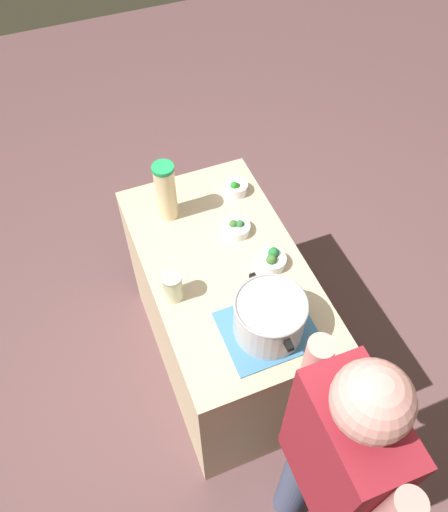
# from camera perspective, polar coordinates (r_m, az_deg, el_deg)

# --- Properties ---
(ground_plane) EXTENTS (8.00, 8.00, 0.00)m
(ground_plane) POSITION_cam_1_polar(r_m,az_deg,el_deg) (2.98, 0.00, -11.20)
(ground_plane) COLOR brown
(counter_slab) EXTENTS (1.17, 0.66, 0.91)m
(counter_slab) POSITION_cam_1_polar(r_m,az_deg,el_deg) (2.58, 0.00, -6.78)
(counter_slab) COLOR #C8AE8C
(counter_slab) RESTS_ON ground_plane
(dish_cloth) EXTENTS (0.30, 0.36, 0.01)m
(dish_cloth) POSITION_cam_1_polar(r_m,az_deg,el_deg) (2.03, 4.91, -8.16)
(dish_cloth) COLOR teal
(dish_cloth) RESTS_ON counter_slab
(cooking_pot) EXTENTS (0.35, 0.28, 0.18)m
(cooking_pot) POSITION_cam_1_polar(r_m,az_deg,el_deg) (1.94, 5.11, -6.73)
(cooking_pot) COLOR #B7B7BC
(cooking_pot) RESTS_ON dish_cloth
(lemonade_pitcher) EXTENTS (0.10, 0.10, 0.30)m
(lemonade_pitcher) POSITION_cam_1_polar(r_m,az_deg,el_deg) (2.28, -6.52, 7.17)
(lemonade_pitcher) COLOR beige
(lemonade_pitcher) RESTS_ON counter_slab
(mason_jar) EXTENTS (0.08, 0.08, 0.14)m
(mason_jar) POSITION_cam_1_polar(r_m,az_deg,el_deg) (2.06, -5.76, -3.41)
(mason_jar) COLOR beige
(mason_jar) RESTS_ON counter_slab
(broccoli_bowl_front) EXTENTS (0.11, 0.11, 0.07)m
(broccoli_bowl_front) POSITION_cam_1_polar(r_m,az_deg,el_deg) (2.45, 1.39, 7.63)
(broccoli_bowl_front) COLOR silver
(broccoli_bowl_front) RESTS_ON counter_slab
(broccoli_bowl_center) EXTENTS (0.12, 0.12, 0.06)m
(broccoli_bowl_center) POSITION_cam_1_polar(r_m,az_deg,el_deg) (2.29, 1.45, 3.18)
(broccoli_bowl_center) COLOR silver
(broccoli_bowl_center) RESTS_ON counter_slab
(broccoli_bowl_back) EXTENTS (0.12, 0.12, 0.08)m
(broccoli_bowl_back) POSITION_cam_1_polar(r_m,az_deg,el_deg) (2.18, 5.42, -0.43)
(broccoli_bowl_back) COLOR silver
(broccoli_bowl_back) RESTS_ON counter_slab
(person_cook) EXTENTS (0.50, 0.21, 1.63)m
(person_cook) POSITION_cam_1_polar(r_m,az_deg,el_deg) (1.86, 11.40, -22.75)
(person_cook) COLOR #4A5372
(person_cook) RESTS_ON ground_plane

